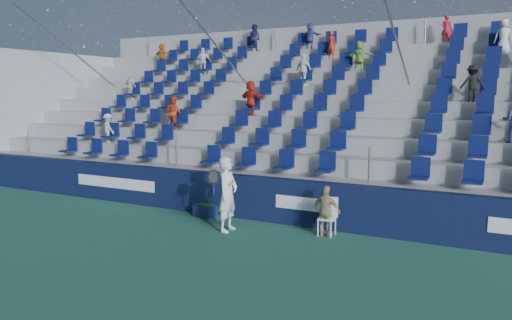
{
  "coord_description": "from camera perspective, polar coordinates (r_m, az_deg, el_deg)",
  "views": [
    {
      "loc": [
        6.32,
        -8.66,
        3.42
      ],
      "look_at": [
        0.2,
        2.8,
        1.7
      ],
      "focal_mm": 35.0,
      "sensor_mm": 36.0,
      "label": 1
    }
  ],
  "objects": [
    {
      "name": "tennis_player",
      "position": [
        12.5,
        -3.27,
        -3.91
      ],
      "size": [
        0.69,
        0.7,
        1.88
      ],
      "color": "silver",
      "rests_on": "ground"
    },
    {
      "name": "sponsor_wall",
      "position": [
        13.69,
        -0.04,
        -4.35
      ],
      "size": [
        24.0,
        0.32,
        1.2
      ],
      "color": "#0F1739",
      "rests_on": "ground"
    },
    {
      "name": "line_judge_chair",
      "position": [
        12.35,
        8.26,
        -6.08
      ],
      "size": [
        0.47,
        0.49,
        0.93
      ],
      "color": "white",
      "rests_on": "ground"
    },
    {
      "name": "ball_bin",
      "position": [
        14.15,
        -5.84,
        -5.69
      ],
      "size": [
        0.69,
        0.52,
        0.35
      ],
      "color": "#101B3E",
      "rests_on": "ground"
    },
    {
      "name": "ground",
      "position": [
        11.26,
        -7.76,
        -10.22
      ],
      "size": [
        70.0,
        70.0,
        0.0
      ],
      "primitive_type": "plane",
      "color": "#2B654E",
      "rests_on": "ground"
    },
    {
      "name": "line_judge",
      "position": [
        12.2,
        8.03,
        -5.81
      ],
      "size": [
        0.75,
        0.35,
        1.24
      ],
      "primitive_type": "imported",
      "rotation": [
        0.0,
        0.0,
        3.07
      ],
      "color": "tan",
      "rests_on": "ground"
    },
    {
      "name": "grandstand",
      "position": [
        18.1,
        7.59,
        3.42
      ],
      "size": [
        24.0,
        8.17,
        6.63
      ],
      "color": "#A1A29C",
      "rests_on": "ground"
    }
  ]
}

